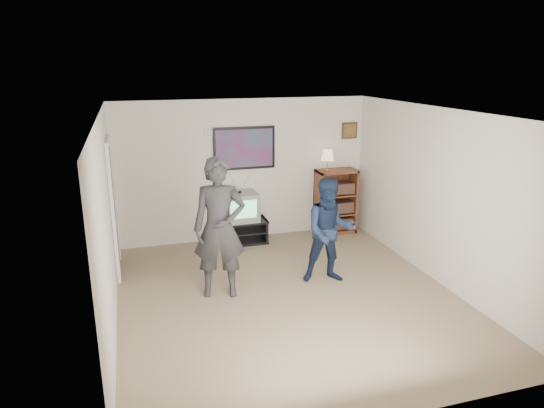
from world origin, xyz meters
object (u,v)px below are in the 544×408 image
bookshelf (336,201)px  person_tall (219,228)px  crt_television (240,207)px  person_short (330,231)px  media_stand (243,231)px

bookshelf → person_tall: size_ratio=0.62×
crt_television → person_tall: person_tall is taller
crt_television → person_short: 2.08m
media_stand → bookshelf: bookshelf is taller
crt_television → person_tall: bearing=-112.6°
media_stand → person_tall: 2.14m
crt_television → person_short: (0.88, -1.89, 0.10)m
crt_television → media_stand: bearing=-1.7°
media_stand → person_short: 2.14m
media_stand → person_tall: size_ratio=0.44×
crt_television → person_short: bearing=-66.7°
person_tall → person_short: (1.59, -0.03, -0.19)m
crt_television → bookshelf: (1.83, 0.05, -0.07)m
person_short → bookshelf: bearing=75.5°
crt_television → person_tall: (-0.71, -1.85, 0.29)m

